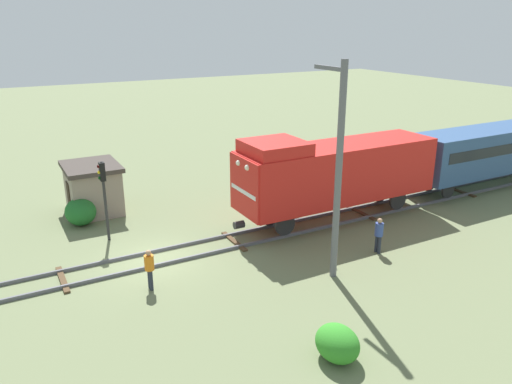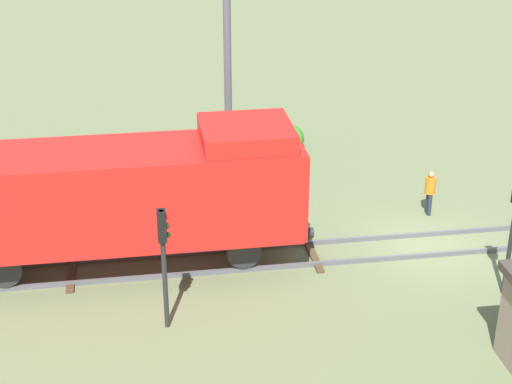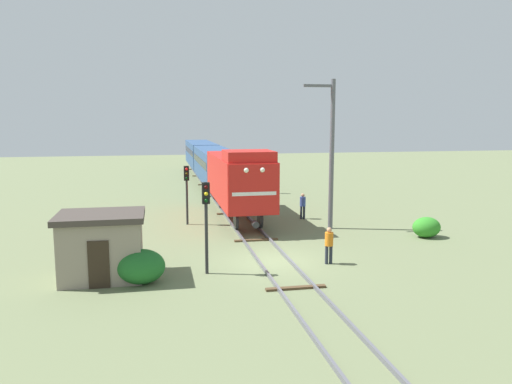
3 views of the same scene
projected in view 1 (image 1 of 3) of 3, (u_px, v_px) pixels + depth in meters
ground_plane at (155, 260)px, 22.38m from camera, size 142.12×142.12×0.00m
railway_track at (155, 258)px, 22.36m from camera, size 2.40×94.74×0.16m
locomotive at (335, 171)px, 25.95m from camera, size 2.90×11.60×4.60m
passenger_car_leading at (501, 146)px, 32.08m from camera, size 2.84×14.00×3.66m
traffic_signal_near at (103, 187)px, 23.55m from camera, size 0.32×0.34×3.93m
traffic_signal_mid at (286, 161)px, 28.44m from camera, size 0.32×0.34×3.68m
worker_near_track at (149, 266)px, 19.64m from camera, size 0.38×0.38×1.70m
worker_by_signal at (379, 233)px, 22.78m from camera, size 0.38×0.38×1.70m
catenary_mast at (338, 168)px, 19.54m from camera, size 1.94×0.28×8.86m
relay_hut at (93, 188)px, 27.67m from camera, size 3.50×2.90×2.74m
bush_near at (80, 212)px, 26.11m from camera, size 1.93×1.58×1.40m
bush_mid at (337, 343)px, 15.63m from camera, size 1.58×1.29×1.15m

